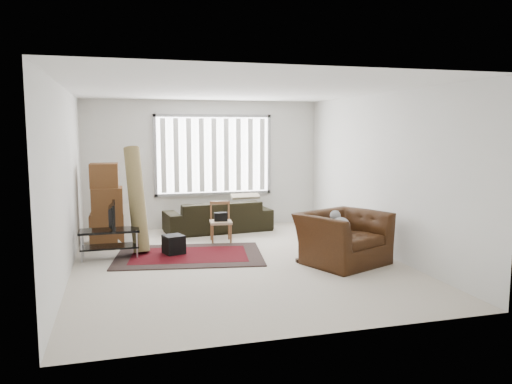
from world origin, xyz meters
TOP-DOWN VIEW (x-y plane):
  - room at (0.03, 0.51)m, footprint 6.00×6.02m
  - persian_rug at (-0.68, 0.56)m, footprint 2.62×1.95m
  - tv_stand at (-1.95, 0.78)m, footprint 0.95×0.43m
  - tv at (-1.95, 0.78)m, footprint 0.10×0.77m
  - subwoofer at (-0.92, 0.72)m, footprint 0.39×0.39m
  - moving_boxes at (-2.01, 1.90)m, footprint 0.61×0.56m
  - white_flatpack at (-1.57, 1.80)m, footprint 0.62×0.39m
  - rolled_rug at (-1.49, 1.15)m, footprint 0.43×0.83m
  - sofa at (0.18, 2.45)m, footprint 2.25×1.15m
  - side_chair at (0.04, 1.49)m, footprint 0.44×0.44m
  - armchair at (1.59, -0.53)m, footprint 1.56×1.48m

SIDE VIEW (x-z plane):
  - persian_rug at x=-0.68m, z-range 0.00..0.02m
  - subwoofer at x=-0.92m, z-range 0.02..0.33m
  - tv_stand at x=-1.95m, z-range 0.11..0.58m
  - white_flatpack at x=-1.57m, z-range 0.00..0.74m
  - side_chair at x=0.04m, z-range 0.04..0.79m
  - sofa at x=0.18m, z-range 0.00..0.83m
  - armchair at x=1.59m, z-range 0.00..0.92m
  - moving_boxes at x=-2.01m, z-range -0.05..1.43m
  - tv at x=-1.95m, z-range 0.47..0.92m
  - rolled_rug at x=-1.49m, z-range 0.00..1.82m
  - room at x=0.03m, z-range 0.40..3.11m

